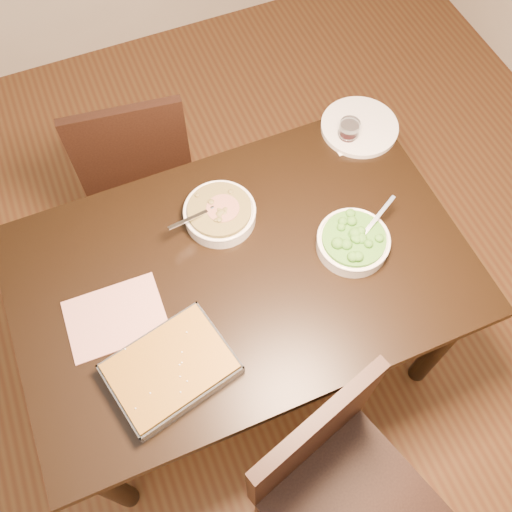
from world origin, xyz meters
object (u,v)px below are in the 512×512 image
(dinner_plate, at_px, (359,127))
(chair_far, at_px, (135,159))
(table, at_px, (242,283))
(broccoli_bowl, at_px, (353,242))
(baking_dish, at_px, (171,369))
(wine_tumbler, at_px, (349,131))
(stew_bowl, at_px, (220,213))
(chair_near, at_px, (334,480))

(dinner_plate, relative_size, chair_far, 0.31)
(table, distance_m, broccoli_bowl, 0.38)
(table, relative_size, broccoli_bowl, 5.62)
(baking_dish, height_order, wine_tumbler, wine_tumbler)
(stew_bowl, height_order, chair_near, chair_near)
(dinner_plate, bearing_deg, stew_bowl, -164.76)
(chair_far, bearing_deg, dinner_plate, 160.90)
(table, bearing_deg, dinner_plate, 30.96)
(stew_bowl, xyz_separation_m, chair_far, (-0.17, 0.55, -0.28))
(broccoli_bowl, xyz_separation_m, chair_far, (-0.51, 0.80, -0.28))
(table, bearing_deg, broccoli_bowl, -9.64)
(baking_dish, bearing_deg, table, 24.15)
(stew_bowl, distance_m, broccoli_bowl, 0.43)
(broccoli_bowl, bearing_deg, dinner_plate, 59.55)
(broccoli_bowl, distance_m, wine_tumbler, 0.44)
(table, height_order, chair_near, chair_near)
(broccoli_bowl, relative_size, wine_tumbler, 3.09)
(broccoli_bowl, height_order, baking_dish, broccoli_bowl)
(table, distance_m, dinner_plate, 0.71)
(chair_far, bearing_deg, baking_dish, 89.46)
(dinner_plate, bearing_deg, chair_near, -119.59)
(table, relative_size, chair_near, 1.49)
(chair_near, bearing_deg, baking_dish, 111.22)
(chair_near, bearing_deg, broccoli_bowl, 43.95)
(stew_bowl, xyz_separation_m, baking_dish, (-0.31, -0.43, -0.00))
(stew_bowl, height_order, wine_tumbler, stew_bowl)
(broccoli_bowl, height_order, wine_tumbler, broccoli_bowl)
(table, xyz_separation_m, chair_near, (0.03, -0.65, -0.13))
(baking_dish, xyz_separation_m, chair_near, (0.33, -0.42, -0.25))
(dinner_plate, xyz_separation_m, chair_far, (-0.76, 0.38, -0.26))
(wine_tumbler, bearing_deg, chair_far, 149.62)
(chair_near, bearing_deg, table, 75.50)
(wine_tumbler, distance_m, dinner_plate, 0.08)
(chair_far, bearing_deg, table, 109.90)
(chair_near, bearing_deg, stew_bowl, 74.35)
(stew_bowl, distance_m, chair_far, 0.64)
(table, height_order, baking_dish, baking_dish)
(dinner_plate, xyz_separation_m, chair_near, (-0.57, -1.01, -0.23))
(stew_bowl, xyz_separation_m, broccoli_bowl, (0.35, -0.26, -0.00))
(stew_bowl, bearing_deg, baking_dish, -125.99)
(table, distance_m, chair_far, 0.78)
(broccoli_bowl, height_order, chair_near, chair_near)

